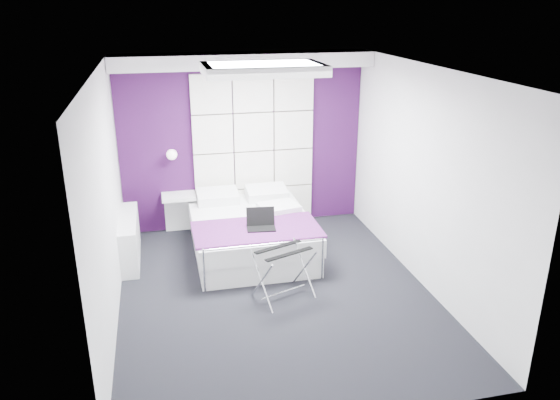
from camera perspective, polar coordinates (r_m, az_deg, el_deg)
The scene contains 15 objects.
floor at distance 6.59m, azimuth -0.49°, elevation -9.63°, with size 4.40×4.40×0.00m, color black.
ceiling at distance 5.75m, azimuth -0.57°, elevation 13.44°, with size 4.40×4.40×0.00m, color white.
wall_back at distance 8.12m, azimuth -3.89°, elevation 6.07°, with size 3.60×3.60×0.00m, color silver.
wall_left at distance 5.95m, azimuth -17.71°, elevation -0.21°, with size 4.40×4.40×0.00m, color silver.
wall_right at distance 6.65m, azimuth 14.81°, elevation 2.21°, with size 4.40×4.40×0.00m, color silver.
accent_wall at distance 8.11m, azimuth -3.88°, elevation 6.06°, with size 3.58×0.02×2.58m, color #340D3B.
soffit at distance 7.67m, azimuth -3.80°, elevation 14.35°, with size 3.58×0.50×0.20m, color white.
headboard at distance 8.12m, azimuth -2.75°, elevation 5.15°, with size 1.80×0.08×2.30m, color silver, non-canonical shape.
skylight at distance 6.34m, azimuth -1.76°, elevation 13.61°, with size 1.36×0.86×0.12m, color white, non-canonical shape.
wall_lamp at distance 7.92m, azimuth -11.26°, elevation 4.75°, with size 0.15×0.15×0.15m, color white.
radiator at distance 7.51m, azimuth -15.42°, elevation -3.92°, with size 0.22×1.20×0.60m, color white.
bed at distance 7.47m, azimuth -3.10°, elevation -3.41°, with size 1.61×1.94×0.68m.
nightstand at distance 8.07m, azimuth -10.55°, elevation 0.40°, with size 0.48×0.38×0.05m, color white.
luggage_rack at distance 6.35m, azimuth 0.37°, elevation -7.70°, with size 0.62×0.46×0.61m.
laptop at distance 6.95m, azimuth -2.07°, elevation -2.41°, with size 0.36×0.26×0.26m.
Camera 1 is at (-1.22, -5.58, 3.28)m, focal length 35.00 mm.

